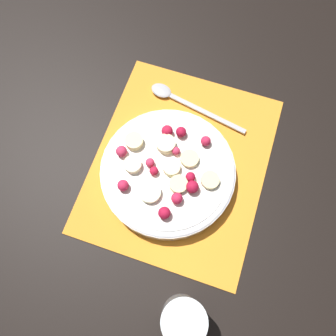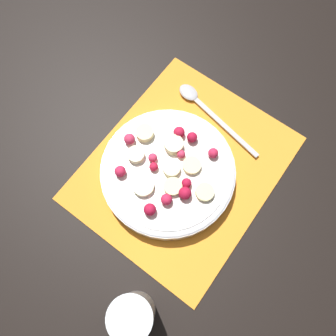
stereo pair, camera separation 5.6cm
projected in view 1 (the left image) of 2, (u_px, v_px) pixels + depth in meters
ground_plane at (180, 164)px, 0.61m from camera, size 3.00×3.00×0.00m
placemat at (180, 163)px, 0.61m from camera, size 0.37×0.31×0.01m
fruit_bowl at (168, 171)px, 0.58m from camera, size 0.24×0.24×0.05m
spoon at (178, 99)px, 0.64m from camera, size 0.06×0.21×0.01m
drinking_glass at (183, 318)px, 0.48m from camera, size 0.06×0.06×0.10m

